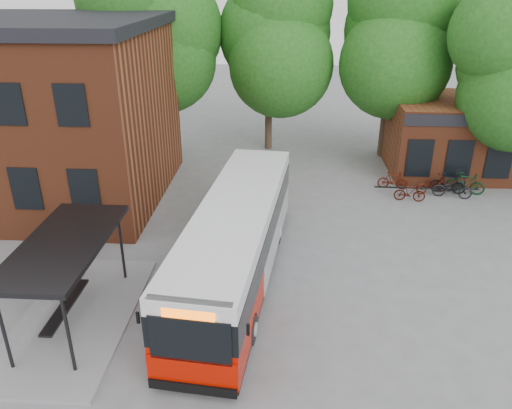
# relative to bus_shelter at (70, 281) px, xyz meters

# --- Properties ---
(ground) EXTENTS (100.00, 100.00, 0.00)m
(ground) POSITION_rel_bus_shelter_xyz_m (4.50, 1.00, -1.45)
(ground) COLOR slate
(bus_shelter) EXTENTS (3.60, 7.00, 2.90)m
(bus_shelter) POSITION_rel_bus_shelter_xyz_m (0.00, 0.00, 0.00)
(bus_shelter) COLOR black
(bus_shelter) RESTS_ON ground
(bike_rail) EXTENTS (5.20, 0.10, 0.38)m
(bike_rail) POSITION_rel_bus_shelter_xyz_m (13.78, 11.00, -1.26)
(bike_rail) COLOR black
(bike_rail) RESTS_ON ground
(tree_0) EXTENTS (7.92, 7.92, 11.00)m
(tree_0) POSITION_rel_bus_shelter_xyz_m (-1.50, 17.00, 4.05)
(tree_0) COLOR #1C5516
(tree_0) RESTS_ON ground
(tree_1) EXTENTS (7.92, 7.92, 10.40)m
(tree_1) POSITION_rel_bus_shelter_xyz_m (5.50, 18.00, 3.75)
(tree_1) COLOR #1C5516
(tree_1) RESTS_ON ground
(tree_2) EXTENTS (7.92, 7.92, 11.00)m
(tree_2) POSITION_rel_bus_shelter_xyz_m (12.50, 17.00, 4.05)
(tree_2) COLOR #1C5516
(tree_2) RESTS_ON ground
(tree_3) EXTENTS (7.04, 7.04, 9.28)m
(tree_3) POSITION_rel_bus_shelter_xyz_m (17.50, 13.00, 3.19)
(tree_3) COLOR #1C5516
(tree_3) RESTS_ON ground
(city_bus) EXTENTS (3.73, 12.03, 3.01)m
(city_bus) POSITION_rel_bus_shelter_xyz_m (4.97, 2.75, 0.05)
(city_bus) COLOR #BF0E00
(city_bus) RESTS_ON ground
(bicycle_1) EXTENTS (1.58, 0.63, 0.92)m
(bicycle_1) POSITION_rel_bus_shelter_xyz_m (12.23, 11.68, -0.99)
(bicycle_1) COLOR #4B1209
(bicycle_1) RESTS_ON ground
(bicycle_3) EXTENTS (1.54, 0.61, 0.90)m
(bicycle_3) POSITION_rel_bus_shelter_xyz_m (12.76, 10.13, -1.00)
(bicycle_3) COLOR #380E05
(bicycle_3) RESTS_ON ground
(bicycle_4) EXTENTS (1.90, 1.20, 0.94)m
(bicycle_4) POSITION_rel_bus_shelter_xyz_m (14.11, 11.20, -0.98)
(bicycle_4) COLOR #44150B
(bicycle_4) RESTS_ON ground
(bicycle_5) EXTENTS (1.82, 0.94, 1.05)m
(bicycle_5) POSITION_rel_bus_shelter_xyz_m (14.92, 11.29, -0.92)
(bicycle_5) COLOR black
(bicycle_5) RESTS_ON ground
(bicycle_6) EXTENTS (1.98, 1.04, 0.99)m
(bicycle_6) POSITION_rel_bus_shelter_xyz_m (14.97, 10.69, -0.96)
(bicycle_6) COLOR black
(bicycle_6) RESTS_ON ground
(bicycle_7) EXTENTS (1.92, 1.13, 1.11)m
(bicycle_7) POSITION_rel_bus_shelter_xyz_m (15.81, 11.30, -0.89)
(bicycle_7) COLOR #0B3317
(bicycle_7) RESTS_ON ground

